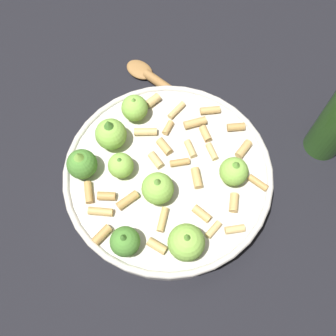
{
  "coord_description": "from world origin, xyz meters",
  "views": [
    {
      "loc": [
        -0.12,
        -0.18,
        0.52
      ],
      "look_at": [
        0.0,
        0.0,
        0.06
      ],
      "focal_mm": 39.29,
      "sensor_mm": 36.0,
      "label": 1
    }
  ],
  "objects": [
    {
      "name": "ground_plane",
      "position": [
        0.0,
        0.0,
        0.0
      ],
      "size": [
        2.4,
        2.4,
        0.0
      ],
      "primitive_type": "plane",
      "color": "black"
    },
    {
      "name": "wooden_spoon",
      "position": [
        0.1,
        0.12,
        0.01
      ],
      "size": [
        0.09,
        0.26,
        0.02
      ],
      "color": "#9E703D",
      "rests_on": "ground"
    },
    {
      "name": "cooking_pan",
      "position": [
        -0.0,
        0.0,
        0.03
      ],
      "size": [
        0.3,
        0.3,
        0.1
      ],
      "color": "beige",
      "rests_on": "ground"
    }
  ]
}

